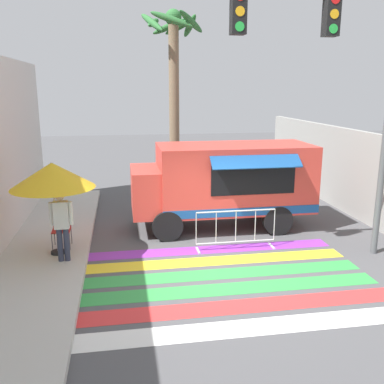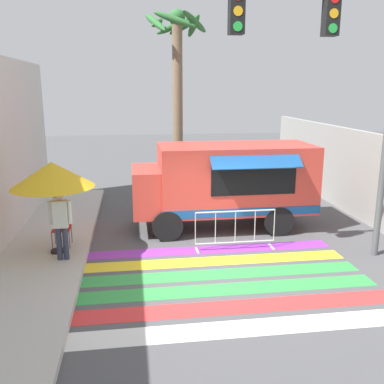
{
  "view_description": "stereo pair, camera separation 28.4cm",
  "coord_description": "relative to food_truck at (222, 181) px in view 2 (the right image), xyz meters",
  "views": [
    {
      "loc": [
        -2.23,
        -9.01,
        4.14
      ],
      "look_at": [
        -0.38,
        2.11,
        1.39
      ],
      "focal_mm": 40.0,
      "sensor_mm": 36.0,
      "label": 1
    },
    {
      "loc": [
        -1.95,
        -9.06,
        4.14
      ],
      "look_at": [
        -0.38,
        2.11,
        1.39
      ],
      "focal_mm": 40.0,
      "sensor_mm": 36.0,
      "label": 2
    }
  ],
  "objects": [
    {
      "name": "vendor_person",
      "position": [
        -4.32,
        -2.29,
        -0.33
      ],
      "size": [
        0.53,
        0.23,
        1.71
      ],
      "rotation": [
        0.0,
        0.0,
        -0.24
      ],
      "color": "#2D3347",
      "rests_on": "sidewalk_left"
    },
    {
      "name": "barricade_front",
      "position": [
        -0.01,
        -1.83,
        -0.93
      ],
      "size": [
        2.13,
        0.44,
        1.06
      ],
      "color": "#B7BABF",
      "rests_on": "ground_plane"
    },
    {
      "name": "concrete_wall_right",
      "position": [
        4.65,
        -0.11,
        -0.06
      ],
      "size": [
        0.2,
        16.0,
        2.81
      ],
      "color": "gray",
      "rests_on": "ground_plane"
    },
    {
      "name": "crosswalk_painted",
      "position": [
        -0.66,
        -3.69,
        -1.46
      ],
      "size": [
        6.4,
        4.36,
        0.01
      ],
      "color": "white",
      "rests_on": "ground_plane"
    },
    {
      "name": "folding_chair",
      "position": [
        -4.48,
        -1.28,
        -0.77
      ],
      "size": [
        0.45,
        0.45,
        0.89
      ],
      "rotation": [
        0.0,
        0.0,
        0.29
      ],
      "color": "#4C4C51",
      "rests_on": "sidewalk_left"
    },
    {
      "name": "food_truck",
      "position": [
        0.0,
        0.0,
        0.0
      ],
      "size": [
        5.31,
        2.51,
        2.52
      ],
      "color": "#D13D33",
      "rests_on": "ground_plane"
    },
    {
      "name": "traffic_signal_pole",
      "position": [
        1.89,
        -2.71,
        3.29
      ],
      "size": [
        4.87,
        0.29,
        6.56
      ],
      "color": "#515456",
      "rests_on": "ground_plane"
    },
    {
      "name": "palm_tree",
      "position": [
        -0.87,
        4.28,
        3.25
      ],
      "size": [
        2.41,
        2.14,
        6.91
      ],
      "color": "#7A664C",
      "rests_on": "ground_plane"
    },
    {
      "name": "ground_plane",
      "position": [
        -0.66,
        -3.11,
        -1.46
      ],
      "size": [
        60.0,
        60.0,
        0.0
      ],
      "primitive_type": "plane",
      "color": "#4C4C4F"
    },
    {
      "name": "patio_umbrella",
      "position": [
        -4.53,
        -1.8,
        0.66
      ],
      "size": [
        1.99,
        1.99,
        2.28
      ],
      "color": "black",
      "rests_on": "sidewalk_left"
    }
  ]
}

